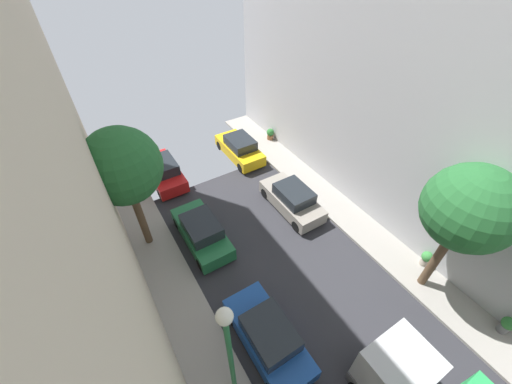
{
  "coord_description": "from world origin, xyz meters",
  "views": [
    {
      "loc": [
        -5.72,
        1.46,
        12.72
      ],
      "look_at": [
        1.4,
        12.94,
        0.5
      ],
      "focal_mm": 21.42,
      "sensor_mm": 36.0,
      "label": 1
    }
  ],
  "objects": [
    {
      "name": "potted_plant_5",
      "position": [
        5.77,
        4.55,
        0.62
      ],
      "size": [
        0.51,
        0.51,
        0.83
      ],
      "color": "#B2A899",
      "rests_on": "sidewalk_right"
    },
    {
      "name": "potted_plant_2",
      "position": [
        5.67,
        0.82,
        0.65
      ],
      "size": [
        0.52,
        0.52,
        0.88
      ],
      "color": "slate",
      "rests_on": "sidewalk_right"
    },
    {
      "name": "street_tree_2",
      "position": [
        -5.13,
        13.0,
        4.98
      ],
      "size": [
        3.35,
        3.35,
        6.55
      ],
      "color": "brown",
      "rests_on": "sidewalk_left"
    },
    {
      "name": "potted_plant_0",
      "position": [
        5.69,
        17.84,
        0.6
      ],
      "size": [
        0.55,
        0.55,
        0.85
      ],
      "color": "brown",
      "rests_on": "sidewalk_right"
    },
    {
      "name": "parked_car_left_3",
      "position": [
        -2.7,
        5.44,
        0.72
      ],
      "size": [
        1.78,
        4.2,
        1.57
      ],
      "color": "#194799",
      "rests_on": "ground"
    },
    {
      "name": "parked_car_left_4",
      "position": [
        -2.7,
        11.62,
        0.72
      ],
      "size": [
        1.78,
        4.2,
        1.57
      ],
      "color": "#1E6638",
      "rests_on": "ground"
    },
    {
      "name": "street_tree_1",
      "position": [
        4.86,
        3.97,
        4.94
      ],
      "size": [
        3.32,
        3.32,
        6.49
      ],
      "color": "brown",
      "rests_on": "sidewalk_right"
    },
    {
      "name": "lamp_post",
      "position": [
        -4.6,
        4.66,
        3.99
      ],
      "size": [
        0.44,
        0.44,
        5.89
      ],
      "color": "#26723F",
      "rests_on": "sidewalk_left"
    },
    {
      "name": "parked_car_right_3",
      "position": [
        2.7,
        17.21,
        0.72
      ],
      "size": [
        1.78,
        4.2,
        1.57
      ],
      "color": "gold",
      "rests_on": "ground"
    },
    {
      "name": "parked_car_right_2",
      "position": [
        2.7,
        11.13,
        0.72
      ],
      "size": [
        1.78,
        4.2,
        1.57
      ],
      "color": "gray",
      "rests_on": "ground"
    },
    {
      "name": "sidewalk_right",
      "position": [
        5.0,
        0.0,
        0.07
      ],
      "size": [
        2.0,
        44.0,
        0.15
      ],
      "primitive_type": "cube",
      "color": "gray",
      "rests_on": "ground"
    },
    {
      "name": "parked_car_left_5",
      "position": [
        -2.7,
        17.49,
        0.72
      ],
      "size": [
        1.78,
        4.2,
        1.57
      ],
      "color": "red",
      "rests_on": "ground"
    }
  ]
}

